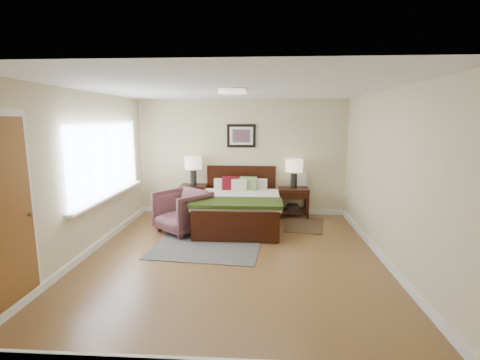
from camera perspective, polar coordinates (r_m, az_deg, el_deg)
The scene contains 18 objects.
floor at distance 5.47m, azimuth -1.19°, elevation -12.29°, with size 5.00×5.00×0.00m, color brown.
back_wall at distance 7.61m, azimuth 0.31°, elevation 3.73°, with size 4.50×0.04×2.50m, color #C2B78D.
front_wall at distance 2.71m, azimuth -5.61°, elevation -7.66°, with size 4.50×0.04×2.50m, color #C2B78D.
left_wall at distance 5.77m, azimuth -24.11°, elevation 0.90°, with size 0.04×5.00×2.50m, color #C2B78D.
right_wall at distance 5.43m, azimuth 23.13°, elevation 0.46°, with size 0.04×5.00×2.50m, color #C2B78D.
ceiling at distance 5.09m, azimuth -1.29°, elevation 14.79°, with size 4.50×5.00×0.02m, color white.
window at distance 6.36m, azimuth -20.87°, elevation 3.02°, with size 0.11×2.72×1.32m.
door at distance 4.35m, azimuth -34.34°, elevation -5.09°, with size 0.06×1.00×2.18m.
ceil_fixture at distance 5.08m, azimuth -1.29°, elevation 14.39°, with size 0.44×0.44×0.08m.
bed at distance 6.79m, azimuth -0.24°, elevation -3.55°, with size 1.62×1.95×1.05m.
wall_art at distance 7.54m, azimuth 0.22°, elevation 7.26°, with size 0.62×0.05×0.50m.
nightstand_left at distance 7.60m, azimuth -7.63°, elevation -1.78°, with size 0.56×0.50×0.67m.
nightstand_right at distance 7.53m, azimuth 8.75°, elevation -3.11°, with size 0.63×0.47×0.62m.
lamp_left at distance 7.53m, azimuth -7.69°, elevation 2.44°, with size 0.36×0.36×0.61m.
lamp_right at distance 7.42m, azimuth 8.88°, elevation 1.97°, with size 0.36×0.36×0.61m.
armchair at distance 6.55m, azimuth -9.38°, elevation -5.09°, with size 0.83×0.85×0.78m, color brown.
rug_persian at distance 6.34m, azimuth -4.26°, elevation -9.10°, with size 1.74×2.45×0.01m, color #0D1841.
rug_navy at distance 7.06m, azimuth 10.57°, elevation -7.26°, with size 0.71×1.07×0.01m, color black.
Camera 1 is at (0.42, -5.05, 2.07)m, focal length 26.00 mm.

